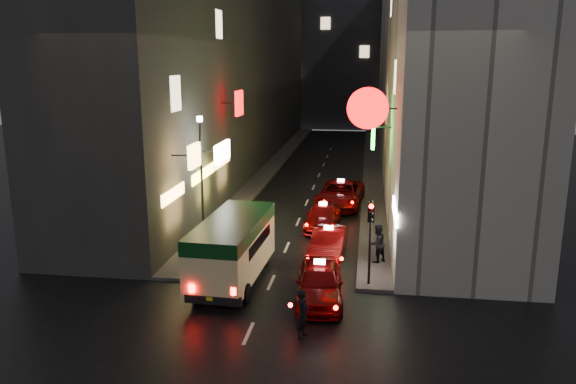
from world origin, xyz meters
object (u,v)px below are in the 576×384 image
at_px(lamp_post, 201,171).
at_px(pedestrian_crossing, 303,310).
at_px(taxi_near, 319,279).
at_px(minibus, 233,243).
at_px(traffic_light, 371,224).

bearing_deg(lamp_post, pedestrian_crossing, -56.11).
bearing_deg(lamp_post, taxi_near, -43.54).
relative_size(minibus, pedestrian_crossing, 3.33).
height_order(pedestrian_crossing, lamp_post, lamp_post).
distance_m(minibus, traffic_light, 5.65).
bearing_deg(traffic_light, pedestrian_crossing, -115.97).
height_order(traffic_light, lamp_post, lamp_post).
bearing_deg(pedestrian_crossing, taxi_near, 10.76).
xyz_separation_m(taxi_near, pedestrian_crossing, (-0.30, -2.96, 0.08)).
height_order(taxi_near, pedestrian_crossing, taxi_near).
bearing_deg(taxi_near, lamp_post, 136.46).
bearing_deg(traffic_light, lamp_post, 151.09).
bearing_deg(taxi_near, pedestrian_crossing, -95.75).
bearing_deg(pedestrian_crossing, lamp_post, 50.39).
xyz_separation_m(taxi_near, traffic_light, (1.87, 1.49, 1.82)).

